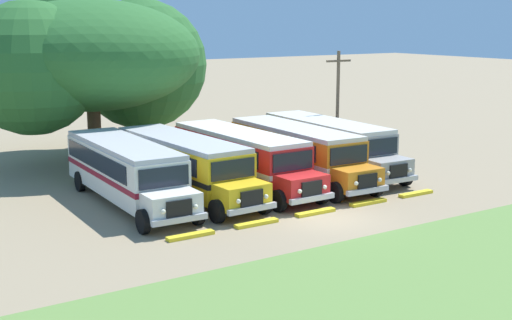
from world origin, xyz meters
TOP-DOWN VIEW (x-y plane):
  - ground_plane at (0.00, 0.00)m, footprint 220.00×220.00m
  - foreground_grass_strip at (0.00, -7.12)m, footprint 80.00×8.84m
  - parked_bus_slot_0 at (-6.17, 7.22)m, footprint 2.94×10.87m
  - parked_bus_slot_1 at (-3.27, 7.02)m, footprint 3.01×10.88m
  - parked_bus_slot_2 at (-0.03, 7.00)m, footprint 2.81×10.86m
  - parked_bus_slot_3 at (3.28, 6.77)m, footprint 2.97×10.88m
  - parked_bus_slot_4 at (6.08, 7.57)m, footprint 3.07×10.89m
  - curb_wheelstop_0 at (-6.14, 0.92)m, footprint 2.00×0.36m
  - curb_wheelstop_1 at (-3.07, 0.92)m, footprint 2.00×0.36m
  - curb_wheelstop_2 at (0.00, 0.92)m, footprint 2.00×0.36m
  - curb_wheelstop_3 at (3.07, 0.92)m, footprint 2.00×0.36m
  - curb_wheelstop_4 at (6.14, 0.92)m, footprint 2.00×0.36m
  - broad_shade_tree at (-3.67, 18.06)m, footprint 15.50×13.03m
  - utility_pole at (8.77, 10.18)m, footprint 1.80×0.20m

SIDE VIEW (x-z plane):
  - ground_plane at x=0.00m, z-range 0.00..0.00m
  - foreground_grass_strip at x=0.00m, z-range 0.00..0.01m
  - curb_wheelstop_0 at x=-6.14m, z-range 0.00..0.15m
  - curb_wheelstop_1 at x=-3.07m, z-range 0.00..0.15m
  - curb_wheelstop_2 at x=0.00m, z-range 0.00..0.15m
  - curb_wheelstop_3 at x=3.07m, z-range 0.00..0.15m
  - curb_wheelstop_4 at x=6.14m, z-range 0.00..0.15m
  - parked_bus_slot_0 at x=-6.17m, z-range 0.17..2.99m
  - parked_bus_slot_1 at x=-3.27m, z-range 0.17..2.99m
  - parked_bus_slot_2 at x=-0.03m, z-range 0.17..2.99m
  - parked_bus_slot_3 at x=3.28m, z-range 0.17..2.99m
  - parked_bus_slot_4 at x=6.08m, z-range 0.17..2.99m
  - utility_pole at x=8.77m, z-range 0.24..6.78m
  - broad_shade_tree at x=-3.67m, z-range 0.82..11.53m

